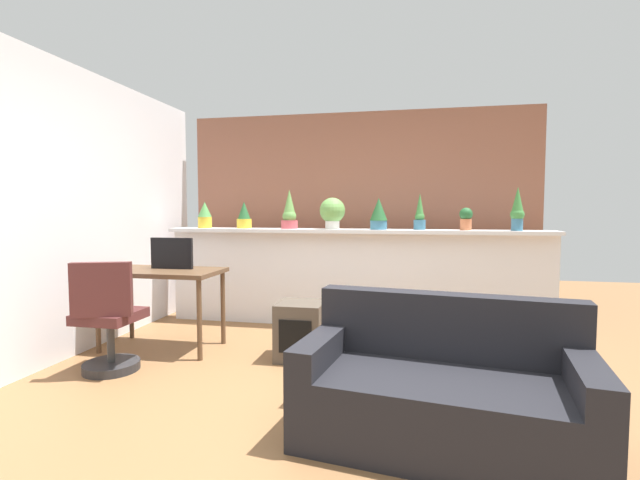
# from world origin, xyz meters

# --- Properties ---
(ground_plane) EXTENTS (12.00, 12.00, 0.00)m
(ground_plane) POSITION_xyz_m (0.00, 0.00, 0.00)
(ground_plane) COLOR brown
(divider_wall) EXTENTS (4.24, 0.16, 1.06)m
(divider_wall) POSITION_xyz_m (0.00, 2.00, 0.53)
(divider_wall) COLOR silver
(divider_wall) RESTS_ON ground
(plant_shelf) EXTENTS (4.24, 0.35, 0.04)m
(plant_shelf) POSITION_xyz_m (0.00, 1.96, 1.08)
(plant_shelf) COLOR silver
(plant_shelf) RESTS_ON divider_wall
(brick_wall_behind) EXTENTS (4.24, 0.10, 2.50)m
(brick_wall_behind) POSITION_xyz_m (0.00, 2.60, 1.25)
(brick_wall_behind) COLOR #935B47
(brick_wall_behind) RESTS_ON ground
(side_wall_left) EXTENTS (0.12, 4.40, 2.60)m
(side_wall_left) POSITION_xyz_m (-2.37, 0.40, 1.30)
(side_wall_left) COLOR silver
(side_wall_left) RESTS_ON ground
(potted_plant_0) EXTENTS (0.16, 0.16, 0.31)m
(potted_plant_0) POSITION_xyz_m (-1.75, 1.97, 1.25)
(potted_plant_0) COLOR gold
(potted_plant_0) RESTS_ON plant_shelf
(potted_plant_1) EXTENTS (0.17, 0.17, 0.31)m
(potted_plant_1) POSITION_xyz_m (-1.26, 1.98, 1.24)
(potted_plant_1) COLOR gold
(potted_plant_1) RESTS_ON plant_shelf
(potted_plant_2) EXTENTS (0.19, 0.19, 0.45)m
(potted_plant_2) POSITION_xyz_m (-0.72, 1.98, 1.28)
(potted_plant_2) COLOR #B7474C
(potted_plant_2) RESTS_ON plant_shelf
(potted_plant_3) EXTENTS (0.28, 0.28, 0.35)m
(potted_plant_3) POSITION_xyz_m (-0.22, 1.97, 1.29)
(potted_plant_3) COLOR silver
(potted_plant_3) RESTS_ON plant_shelf
(potted_plant_4) EXTENTS (0.19, 0.19, 0.34)m
(potted_plant_4) POSITION_xyz_m (0.30, 1.94, 1.27)
(potted_plant_4) COLOR #386B84
(potted_plant_4) RESTS_ON plant_shelf
(potted_plant_5) EXTENTS (0.13, 0.13, 0.40)m
(potted_plant_5) POSITION_xyz_m (0.73, 1.99, 1.26)
(potted_plant_5) COLOR #386B84
(potted_plant_5) RESTS_ON plant_shelf
(potted_plant_6) EXTENTS (0.14, 0.14, 0.24)m
(potted_plant_6) POSITION_xyz_m (1.20, 1.95, 1.22)
(potted_plant_6) COLOR #C66B42
(potted_plant_6) RESTS_ON plant_shelf
(potted_plant_7) EXTENTS (0.14, 0.14, 0.45)m
(potted_plant_7) POSITION_xyz_m (1.70, 1.93, 1.31)
(potted_plant_7) COLOR #386B84
(potted_plant_7) RESTS_ON plant_shelf
(desk) EXTENTS (1.10, 0.60, 0.75)m
(desk) POSITION_xyz_m (-1.65, 0.84, 0.67)
(desk) COLOR brown
(desk) RESTS_ON ground
(tv_monitor) EXTENTS (0.42, 0.04, 0.30)m
(tv_monitor) POSITION_xyz_m (-1.59, 0.92, 0.90)
(tv_monitor) COLOR black
(tv_monitor) RESTS_ON desk
(office_chair) EXTENTS (0.50, 0.51, 0.91)m
(office_chair) POSITION_xyz_m (-1.73, 0.17, 0.39)
(office_chair) COLOR #262628
(office_chair) RESTS_ON ground
(side_cube_shelf) EXTENTS (0.40, 0.41, 0.50)m
(side_cube_shelf) POSITION_xyz_m (-0.30, 0.80, 0.25)
(side_cube_shelf) COLOR #4C4238
(side_cube_shelf) RESTS_ON ground
(couch) EXTENTS (1.66, 0.98, 0.80)m
(couch) POSITION_xyz_m (0.82, -0.41, 0.28)
(couch) COLOR black
(couch) RESTS_ON ground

